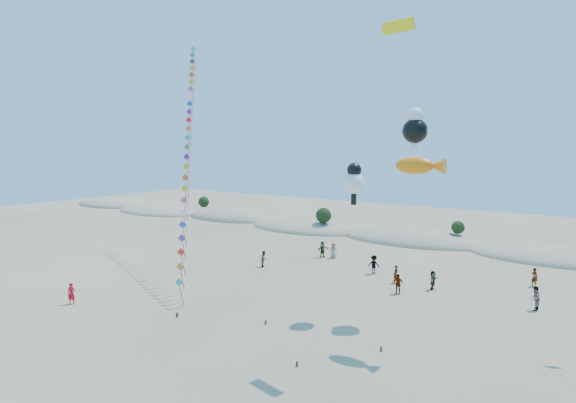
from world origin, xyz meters
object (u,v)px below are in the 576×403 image
at_px(fish_kite, 420,166).
at_px(flyer_foreground, 71,294).
at_px(kite_train, 188,139).
at_px(parafoil_kite, 401,34).

height_order(fish_kite, flyer_foreground, fish_kite).
relative_size(kite_train, flyer_foreground, 14.70).
bearing_deg(fish_kite, flyer_foreground, -161.43).
height_order(kite_train, fish_kite, kite_train).
bearing_deg(kite_train, flyer_foreground, -84.83).
distance_m(fish_kite, parafoil_kite, 7.79).
relative_size(fish_kite, flyer_foreground, 6.88).
distance_m(kite_train, parafoil_kite, 26.72).
bearing_deg(parafoil_kite, flyer_foreground, -164.30).
relative_size(kite_train, fish_kite, 2.14).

